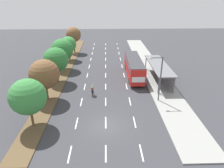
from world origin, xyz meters
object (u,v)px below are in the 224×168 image
object	(u,v)px
median_tree_third	(56,60)
median_tree_fifth	(69,44)
bus_shelter	(160,71)
median_tree_nearest	(28,97)
cyclist	(92,91)
bus	(134,66)
median_tree_second	(44,74)
median_tree_farthest	(73,35)
median_tree_fourth	(62,50)
streetlight	(159,76)

from	to	relation	value
median_tree_third	median_tree_fifth	size ratio (longest dim) A/B	1.13
bus_shelter	median_tree_third	world-z (taller)	median_tree_third
median_tree_nearest	cyclist	bearing A→B (deg)	49.25
median_tree_nearest	bus	bearing A→B (deg)	47.67
cyclist	median_tree_second	distance (m)	7.29
cyclist	median_tree_nearest	distance (m)	10.40
cyclist	median_tree_farthest	xyz separation A→B (m)	(-6.11, 24.16, 3.89)
median_tree_third	median_tree_fourth	size ratio (longest dim) A/B	0.98
cyclist	median_tree_fifth	size ratio (longest dim) A/B	0.34
bus	streetlight	world-z (taller)	streetlight
cyclist	streetlight	xyz separation A→B (m)	(9.42, -2.04, 3.10)
median_tree_second	median_tree_fourth	bearing A→B (deg)	90.18
median_tree_nearest	median_tree_third	bearing A→B (deg)	89.21
median_tree_farthest	median_tree_fifth	bearing A→B (deg)	-92.24
median_tree_second	streetlight	world-z (taller)	streetlight
bus	bus_shelter	bearing A→B (deg)	-27.73
cyclist	median_tree_farthest	bearing A→B (deg)	104.19
median_tree_fourth	median_tree_fifth	world-z (taller)	median_tree_fourth
median_tree_second	median_tree_fifth	distance (m)	19.01
median_tree_second	median_tree_third	xyz separation A→B (m)	(0.14, 6.34, 0.08)
median_tree_second	median_tree_farthest	xyz separation A→B (m)	(0.33, 25.35, 0.69)
median_tree_third	streetlight	distance (m)	17.30
median_tree_third	median_tree_nearest	bearing A→B (deg)	-90.79
median_tree_nearest	median_tree_farthest	size ratio (longest dim) A/B	0.90
median_tree_nearest	median_tree_fifth	distance (m)	25.35
median_tree_farthest	streetlight	distance (m)	30.47
median_tree_fifth	median_tree_farthest	bearing A→B (deg)	87.76
bus	median_tree_second	distance (m)	16.36
bus_shelter	median_tree_third	distance (m)	17.97
median_tree_fifth	median_tree_third	bearing A→B (deg)	-89.77
bus	median_tree_third	world-z (taller)	median_tree_third
median_tree_nearest	median_tree_third	world-z (taller)	median_tree_third
bus	median_tree_farthest	size ratio (longest dim) A/B	1.75
cyclist	median_tree_fifth	bearing A→B (deg)	109.64
bus_shelter	median_tree_nearest	size ratio (longest dim) A/B	1.97
median_tree_fifth	streetlight	size ratio (longest dim) A/B	0.82
bus_shelter	median_tree_farthest	bearing A→B (deg)	133.09
median_tree_fifth	bus	bearing A→B (deg)	-37.04
streetlight	median_tree_second	bearing A→B (deg)	176.91
median_tree_nearest	median_tree_fifth	bearing A→B (deg)	89.72
median_tree_nearest	median_tree_fifth	size ratio (longest dim) A/B	1.09
bus_shelter	median_tree_farthest	xyz separation A→B (m)	(-17.64, 18.86, 2.81)
bus	median_tree_fifth	bearing A→B (deg)	142.96
median_tree_fourth	median_tree_fifth	xyz separation A→B (m)	(0.13, 6.34, -0.41)
median_tree_fourth	median_tree_nearest	bearing A→B (deg)	-89.99
median_tree_nearest	median_tree_fourth	bearing A→B (deg)	90.01
median_tree_nearest	median_tree_second	distance (m)	6.34
bus	median_tree_fourth	bearing A→B (deg)	164.02
median_tree_third	median_tree_farthest	size ratio (longest dim) A/B	0.94
median_tree_third	median_tree_farthest	xyz separation A→B (m)	(0.20, 19.01, 0.61)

